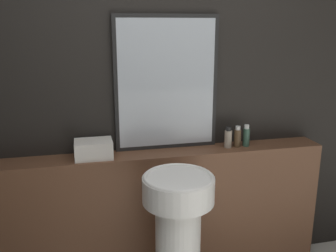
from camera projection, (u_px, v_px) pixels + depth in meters
The scene contains 8 objects.
wall_back at pixel (155, 100), 2.48m from camera, with size 8.00×0.06×2.50m.
vanity_counter at pixel (160, 217), 2.56m from camera, with size 2.24×0.22×0.93m.
pedestal_sink at pixel (178, 235), 2.20m from camera, with size 0.41×0.41×0.92m.
mirror at pixel (167, 84), 2.42m from camera, with size 0.68×0.03×0.87m.
towel_stack at pixel (94, 149), 2.33m from camera, with size 0.23×0.17×0.11m.
shampoo_bottle at pixel (228, 138), 2.52m from camera, with size 0.05×0.05×0.14m.
conditioner_bottle at pixel (237, 137), 2.53m from camera, with size 0.05×0.05×0.15m.
lotion_bottle at pixel (246, 136), 2.55m from camera, with size 0.05×0.05×0.15m.
Camera 1 is at (-0.47, -0.74, 1.74)m, focal length 40.00 mm.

